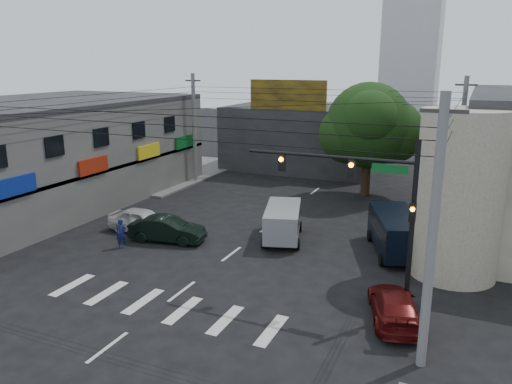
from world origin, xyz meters
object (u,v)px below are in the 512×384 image
Objects in this scene: dark_sedan at (167,229)px; traffic_gantry at (371,196)px; utility_pole_far_left at (194,129)px; silver_minivan at (283,223)px; street_tree at (368,126)px; utility_pole_near_right at (432,238)px; maroon_sedan at (394,306)px; white_compact at (142,221)px; navy_van at (395,234)px; traffic_officer at (121,234)px; utility_pole_far_right at (460,145)px.

traffic_gantry is at bearing -114.98° from dark_sedan.
silver_minivan is at bearing -41.31° from utility_pole_far_left.
street_tree is at bearing 101.99° from traffic_gantry.
street_tree is at bearing 106.82° from utility_pole_near_right.
dark_sedan is 0.98× the size of maroon_sedan.
white_compact is (-2.27, 0.74, 0.02)m from dark_sedan.
utility_pole_far_left is 1.58× the size of navy_van.
maroon_sedan is at bearing -150.39° from silver_minivan.
street_tree is 22.48m from utility_pole_near_right.
street_tree is at bearing 32.95° from traffic_officer.
utility_pole_far_right is 18.24m from maroon_sedan.
white_compact is at bearing -127.12° from street_tree.
utility_pole_near_right reaches higher than dark_sedan.
utility_pole_near_right is at bearing -44.31° from utility_pole_far_left.
street_tree is 5.22× the size of traffic_officer.
traffic_officer is (0.56, -2.68, 0.10)m from white_compact.
traffic_gantry is (3.82, -18.00, -0.64)m from street_tree.
utility_pole_far_left reaches higher than maroon_sedan.
traffic_gantry is 14.46m from traffic_officer.
street_tree reaches higher than maroon_sedan.
maroon_sedan is (13.43, -4.06, -0.09)m from dark_sedan.
utility_pole_far_right reaches higher than traffic_officer.
silver_minivan reaches higher than white_compact.
dark_sedan is at bearing 99.47° from silver_minivan.
silver_minivan is (5.97, 2.98, 0.26)m from dark_sedan.
utility_pole_far_left is 26.77m from maroon_sedan.
utility_pole_far_left is 21.00m from utility_pole_far_right.
maroon_sedan is 10.26m from silver_minivan.
navy_van is (-2.49, -10.25, -3.51)m from utility_pole_far_right.
dark_sedan is 2.60m from traffic_officer.
traffic_gantry is 1.65× the size of white_compact.
silver_minivan is (-7.45, 7.04, 0.35)m from maroon_sedan.
silver_minivan is 6.34m from navy_van.
dark_sedan is (-8.28, -14.69, -4.75)m from street_tree.
silver_minivan is (-6.14, 6.29, -3.85)m from traffic_gantry.
utility_pole_far_left is (-18.32, 17.00, -0.23)m from traffic_gantry.
utility_pole_far_right is 1.58× the size of navy_van.
navy_van is 3.49× the size of traffic_officer.
dark_sedan is (-14.78, 6.81, -3.88)m from utility_pole_near_right.
utility_pole_far_right reaches higher than navy_van.
utility_pole_near_right is at bearing -124.40° from dark_sedan.
traffic_officer is at bearing -169.63° from white_compact.
street_tree is 14.56m from utility_pole_far_left.
maroon_sedan is 0.80× the size of navy_van.
maroon_sedan is at bearing -33.99° from traffic_officer.
dark_sedan is 0.79× the size of navy_van.
traffic_gantry reaches higher than maroon_sedan.
dark_sedan is at bearing 164.69° from traffic_gantry.
white_compact is (3.94, -12.95, -3.86)m from utility_pole_far_left.
silver_minivan is at bearing -101.17° from street_tree.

